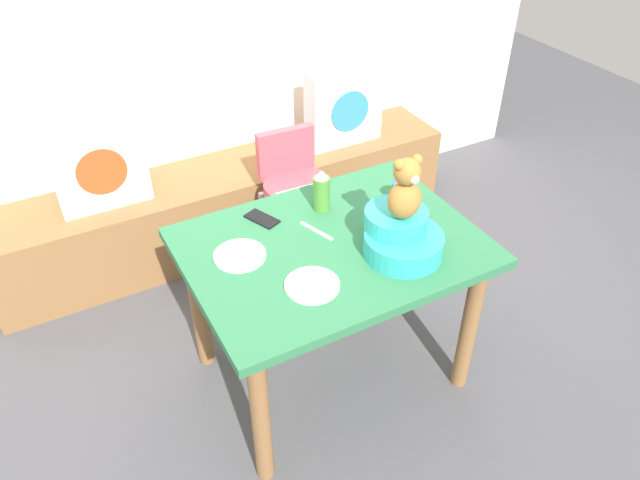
{
  "coord_description": "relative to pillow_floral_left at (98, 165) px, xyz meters",
  "views": [
    {
      "loc": [
        -0.95,
        -1.64,
        2.2
      ],
      "look_at": [
        0.0,
        0.1,
        0.69
      ],
      "focal_mm": 34.61,
      "sensor_mm": 36.0,
      "label": 1
    }
  ],
  "objects": [
    {
      "name": "ground_plane",
      "position": [
        0.65,
        -1.15,
        -0.68
      ],
      "size": [
        8.0,
        8.0,
        0.0
      ],
      "primitive_type": "plane",
      "color": "#4C4C51"
    },
    {
      "name": "window_bench",
      "position": [
        0.65,
        0.02,
        -0.45
      ],
      "size": [
        2.6,
        0.44,
        0.46
      ],
      "primitive_type": "cube",
      "color": "olive",
      "rests_on": "ground_plane"
    },
    {
      "name": "pillow_floral_left",
      "position": [
        0.0,
        0.0,
        0.0
      ],
      "size": [
        0.44,
        0.15,
        0.44
      ],
      "color": "silver",
      "rests_on": "window_bench"
    },
    {
      "name": "pillow_floral_right",
      "position": [
        1.38,
        0.0,
        0.0
      ],
      "size": [
        0.44,
        0.15,
        0.44
      ],
      "color": "silver",
      "rests_on": "window_bench"
    },
    {
      "name": "dining_table",
      "position": [
        0.65,
        -1.15,
        -0.06
      ],
      "size": [
        1.14,
        0.84,
        0.74
      ],
      "color": "#2D7247",
      "rests_on": "ground_plane"
    },
    {
      "name": "highchair",
      "position": [
        0.86,
        -0.42,
        -0.16
      ],
      "size": [
        0.34,
        0.46,
        0.79
      ],
      "color": "#D84C59",
      "rests_on": "ground_plane"
    },
    {
      "name": "infant_seat_teal",
      "position": [
        0.86,
        -1.31,
        0.13
      ],
      "size": [
        0.3,
        0.33,
        0.16
      ],
      "color": "#2EB2B4",
      "rests_on": "dining_table"
    },
    {
      "name": "teddy_bear",
      "position": [
        0.86,
        -1.32,
        0.34
      ],
      "size": [
        0.13,
        0.12,
        0.25
      ],
      "color": "#A67432",
      "rests_on": "infant_seat_teal"
    },
    {
      "name": "ketchup_bottle",
      "position": [
        0.73,
        -0.92,
        0.15
      ],
      "size": [
        0.07,
        0.07,
        0.18
      ],
      "color": "#4C8C33",
      "rests_on": "dining_table"
    },
    {
      "name": "coffee_mug",
      "position": [
        1.05,
        -1.04,
        0.11
      ],
      "size": [
        0.12,
        0.08,
        0.09
      ],
      "color": "#335999",
      "rests_on": "dining_table"
    },
    {
      "name": "dinner_plate_near",
      "position": [
        0.31,
        -1.06,
        0.07
      ],
      "size": [
        0.2,
        0.2,
        0.01
      ],
      "primitive_type": "cylinder",
      "color": "white",
      "rests_on": "dining_table"
    },
    {
      "name": "dinner_plate_far",
      "position": [
        0.47,
        -1.34,
        0.07
      ],
      "size": [
        0.2,
        0.2,
        0.01
      ],
      "primitive_type": "cylinder",
      "color": "white",
      "rests_on": "dining_table"
    },
    {
      "name": "cell_phone",
      "position": [
        0.48,
        -0.87,
        0.06
      ],
      "size": [
        0.12,
        0.16,
        0.01
      ],
      "primitive_type": "cube",
      "rotation": [
        0.0,
        0.0,
        0.4
      ],
      "color": "black",
      "rests_on": "dining_table"
    },
    {
      "name": "table_fork",
      "position": [
        0.64,
        -1.05,
        0.06
      ],
      "size": [
        0.07,
        0.17,
        0.01
      ],
      "primitive_type": "cube",
      "rotation": [
        0.0,
        0.0,
        0.33
      ],
      "color": "silver",
      "rests_on": "dining_table"
    }
  ]
}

